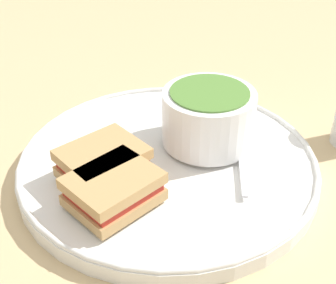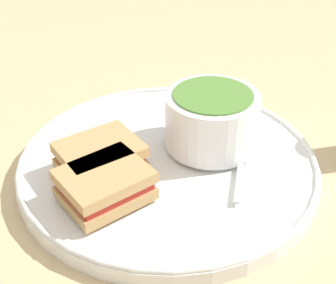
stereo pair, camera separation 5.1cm
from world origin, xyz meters
TOP-DOWN VIEW (x-y plane):
  - ground_plane at (0.00, 0.00)m, footprint 2.40×2.40m
  - plate at (0.00, 0.00)m, footprint 0.33×0.33m
  - soup_bowl at (0.01, -0.05)m, footprint 0.11×0.11m
  - spoon at (-0.02, -0.08)m, footprint 0.10×0.06m
  - sandwich_half_near at (-0.01, 0.08)m, footprint 0.09×0.10m
  - sandwich_half_far at (-0.06, 0.08)m, footprint 0.09×0.10m

SIDE VIEW (x-z plane):
  - ground_plane at x=0.00m, z-range 0.00..0.00m
  - plate at x=0.00m, z-range 0.00..0.02m
  - spoon at x=-0.02m, z-range 0.02..0.03m
  - sandwich_half_near at x=-0.01m, z-range 0.02..0.05m
  - sandwich_half_far at x=-0.06m, z-range 0.02..0.05m
  - soup_bowl at x=0.01m, z-range 0.02..0.09m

